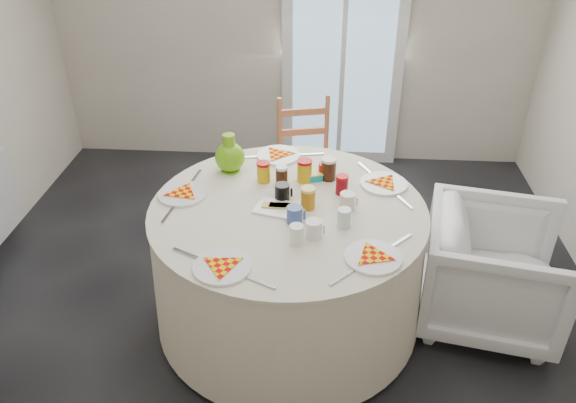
# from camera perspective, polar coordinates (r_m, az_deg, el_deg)

# --- Properties ---
(floor) EXTENTS (4.00, 4.00, 0.00)m
(floor) POSITION_cam_1_polar(r_m,az_deg,el_deg) (3.53, -1.35, -10.22)
(floor) COLOR black
(floor) RESTS_ON ground
(wall_back) EXTENTS (4.00, 0.02, 2.60)m
(wall_back) POSITION_cam_1_polar(r_m,az_deg,el_deg) (4.73, 0.72, 18.88)
(wall_back) COLOR #BCB5A3
(wall_back) RESTS_ON floor
(glass_door) EXTENTS (1.00, 0.08, 2.10)m
(glass_door) POSITION_cam_1_polar(r_m,az_deg,el_deg) (4.74, 5.68, 15.64)
(glass_door) COLOR silver
(glass_door) RESTS_ON floor
(table) EXTENTS (1.53, 1.53, 0.78)m
(table) POSITION_cam_1_polar(r_m,az_deg,el_deg) (3.21, -0.00, -6.44)
(table) COLOR beige
(table) RESTS_ON floor
(wooden_chair) EXTENTS (0.48, 0.47, 0.91)m
(wooden_chair) POSITION_cam_1_polar(r_m,az_deg,el_deg) (4.07, 1.94, 4.08)
(wooden_chair) COLOR #CA7D53
(wooden_chair) RESTS_ON floor
(armchair) EXTENTS (0.82, 0.86, 0.76)m
(armchair) POSITION_cam_1_polar(r_m,az_deg,el_deg) (3.39, 20.25, -6.12)
(armchair) COLOR white
(armchair) RESTS_ON floor
(place_settings) EXTENTS (1.52, 1.52, 0.03)m
(place_settings) POSITION_cam_1_polar(r_m,az_deg,el_deg) (2.98, -0.00, -0.49)
(place_settings) COLOR silver
(place_settings) RESTS_ON table
(jar_cluster) EXTENTS (0.52, 0.28, 0.15)m
(jar_cluster) POSITION_cam_1_polar(r_m,az_deg,el_deg) (3.14, 1.24, 2.37)
(jar_cluster) COLOR #805D10
(jar_cluster) RESTS_ON table
(butter_tub) EXTENTS (0.14, 0.11, 0.05)m
(butter_tub) POSITION_cam_1_polar(r_m,az_deg,el_deg) (3.24, 2.43, 2.60)
(butter_tub) COLOR #0AA0AE
(butter_tub) RESTS_ON table
(green_pitcher) EXTENTS (0.20, 0.20, 0.23)m
(green_pitcher) POSITION_cam_1_polar(r_m,az_deg,el_deg) (3.31, -5.94, 4.80)
(green_pitcher) COLOR #61A911
(green_pitcher) RESTS_ON table
(cheese_platter) EXTENTS (0.29, 0.23, 0.03)m
(cheese_platter) POSITION_cam_1_polar(r_m,az_deg,el_deg) (2.96, -0.81, -0.70)
(cheese_platter) COLOR silver
(cheese_platter) RESTS_ON table
(mugs_glasses) EXTENTS (0.80, 0.80, 0.11)m
(mugs_glasses) POSITION_cam_1_polar(r_m,az_deg,el_deg) (2.93, 2.74, -0.32)
(mugs_glasses) COLOR gray
(mugs_glasses) RESTS_ON table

